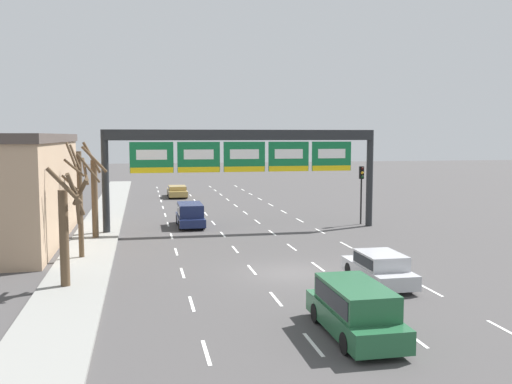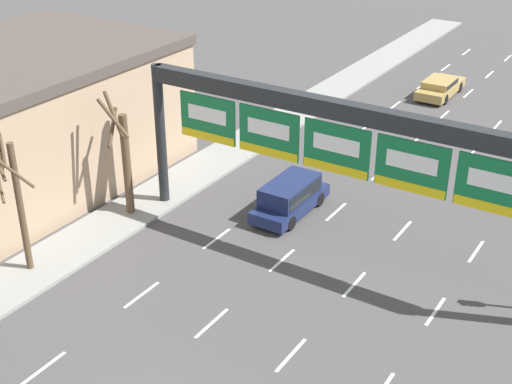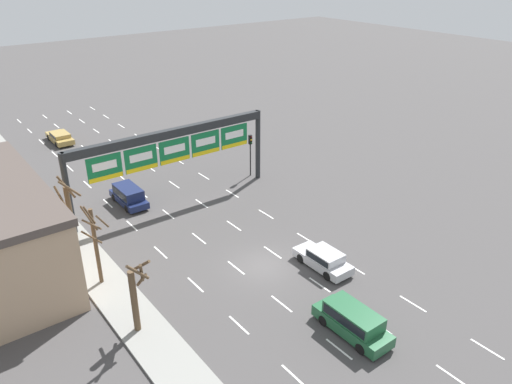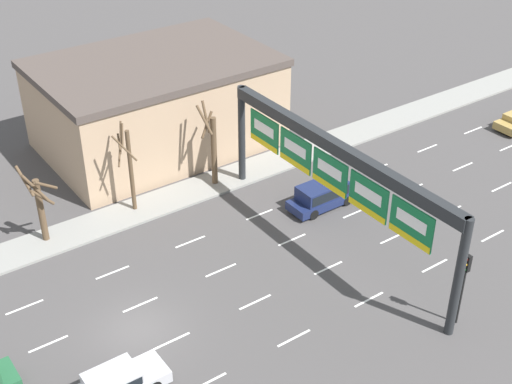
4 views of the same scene
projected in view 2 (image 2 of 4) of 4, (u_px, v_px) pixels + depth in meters
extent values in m
cube|color=white|center=(43.00, 369.00, 23.55)|extent=(0.12, 2.00, 0.01)
cube|color=white|center=(142.00, 295.00, 27.32)|extent=(0.12, 2.00, 0.01)
cube|color=white|center=(217.00, 239.00, 31.09)|extent=(0.12, 2.00, 0.01)
cube|color=white|center=(276.00, 195.00, 34.86)|extent=(0.12, 2.00, 0.01)
cube|color=white|center=(323.00, 159.00, 38.63)|extent=(0.12, 2.00, 0.01)
cube|color=white|center=(362.00, 130.00, 42.40)|extent=(0.12, 2.00, 0.01)
cube|color=white|center=(394.00, 106.00, 46.17)|extent=(0.12, 2.00, 0.01)
cube|color=white|center=(422.00, 85.00, 49.94)|extent=(0.12, 2.00, 0.01)
cube|color=white|center=(446.00, 67.00, 53.71)|extent=(0.12, 2.00, 0.01)
cube|color=white|center=(466.00, 52.00, 57.48)|extent=(0.12, 2.00, 0.01)
cube|color=white|center=(212.00, 323.00, 25.74)|extent=(0.12, 2.00, 0.01)
cube|color=white|center=(282.00, 260.00, 29.51)|extent=(0.12, 2.00, 0.01)
cube|color=white|center=(336.00, 212.00, 33.28)|extent=(0.12, 2.00, 0.01)
cube|color=white|center=(379.00, 173.00, 37.05)|extent=(0.12, 2.00, 0.01)
cube|color=white|center=(414.00, 142.00, 40.82)|extent=(0.12, 2.00, 0.01)
cube|color=white|center=(444.00, 116.00, 44.59)|extent=(0.12, 2.00, 0.01)
cube|color=white|center=(468.00, 93.00, 48.36)|extent=(0.12, 2.00, 0.01)
cube|color=white|center=(489.00, 75.00, 52.13)|extent=(0.12, 2.00, 0.01)
cube|color=white|center=(508.00, 58.00, 55.90)|extent=(0.12, 2.00, 0.01)
cube|color=white|center=(291.00, 355.00, 24.17)|extent=(0.12, 2.00, 0.01)
cube|color=white|center=(354.00, 284.00, 27.94)|extent=(0.12, 2.00, 0.01)
cube|color=white|center=(403.00, 231.00, 31.71)|extent=(0.12, 2.00, 0.01)
cube|color=white|center=(441.00, 188.00, 35.48)|extent=(0.12, 2.00, 0.01)
cube|color=white|center=(471.00, 154.00, 39.25)|extent=(0.12, 2.00, 0.01)
cube|color=white|center=(497.00, 126.00, 43.02)|extent=(0.12, 2.00, 0.01)
cube|color=white|center=(435.00, 311.00, 26.36)|extent=(0.12, 2.00, 0.01)
cube|color=white|center=(476.00, 251.00, 30.13)|extent=(0.12, 2.00, 0.01)
cube|color=white|center=(508.00, 205.00, 33.90)|extent=(0.12, 2.00, 0.01)
cylinder|color=#232628|center=(161.00, 136.00, 32.65)|extent=(0.47, 0.47, 6.80)
cube|color=#232628|center=(342.00, 110.00, 26.96)|extent=(18.10, 0.60, 0.70)
cube|color=#116B38|center=(208.00, 118.00, 30.26)|extent=(2.80, 0.08, 2.01)
cube|color=white|center=(207.00, 115.00, 30.15)|extent=(1.96, 0.02, 0.64)
cube|color=yellow|center=(208.00, 137.00, 30.60)|extent=(2.74, 0.02, 0.36)
cube|color=#116B38|center=(269.00, 133.00, 28.81)|extent=(2.80, 0.08, 2.01)
cube|color=white|center=(268.00, 129.00, 28.69)|extent=(1.96, 0.02, 0.64)
cube|color=yellow|center=(268.00, 152.00, 29.15)|extent=(2.74, 0.02, 0.36)
cube|color=#116B38|center=(336.00, 149.00, 27.36)|extent=(2.80, 0.08, 2.01)
cube|color=white|center=(336.00, 145.00, 27.24)|extent=(1.96, 0.02, 0.64)
cube|color=yellow|center=(335.00, 169.00, 27.69)|extent=(2.74, 0.02, 0.36)
cube|color=#116B38|center=(412.00, 166.00, 25.90)|extent=(2.80, 0.08, 2.01)
cube|color=white|center=(412.00, 162.00, 25.79)|extent=(1.96, 0.02, 0.64)
cube|color=yellow|center=(409.00, 187.00, 26.24)|extent=(2.74, 0.02, 0.36)
cube|color=#116B38|center=(496.00, 186.00, 24.45)|extent=(2.80, 0.08, 2.01)
cube|color=white|center=(496.00, 182.00, 24.33)|extent=(1.96, 0.02, 0.64)
cube|color=yellow|center=(492.00, 208.00, 24.79)|extent=(2.74, 0.02, 0.36)
cube|color=tan|center=(11.00, 124.00, 35.05)|extent=(10.86, 15.70, 6.01)
cube|color=#4C423D|center=(0.00, 60.00, 33.58)|extent=(11.08, 16.01, 0.50)
cube|color=#A88947|center=(440.00, 89.00, 47.79)|extent=(1.89, 4.90, 0.58)
cube|color=#A88947|center=(440.00, 82.00, 47.34)|extent=(1.74, 2.55, 0.43)
cube|color=black|center=(440.00, 82.00, 47.34)|extent=(1.78, 2.34, 0.31)
cylinder|color=black|center=(435.00, 83.00, 49.38)|extent=(0.22, 0.66, 0.66)
cylinder|color=black|center=(459.00, 87.00, 48.56)|extent=(0.22, 0.66, 0.66)
cylinder|color=black|center=(420.00, 95.00, 47.16)|extent=(0.22, 0.66, 0.66)
cylinder|color=black|center=(445.00, 99.00, 46.34)|extent=(0.22, 0.66, 0.66)
cube|color=#19234C|center=(290.00, 203.00, 33.01)|extent=(1.78, 4.56, 0.57)
cube|color=#19234C|center=(290.00, 190.00, 32.66)|extent=(1.63, 3.19, 0.87)
cube|color=black|center=(290.00, 190.00, 32.66)|extent=(1.67, 2.94, 0.63)
cylinder|color=black|center=(290.00, 191.00, 34.50)|extent=(0.22, 0.66, 0.66)
cylinder|color=black|center=(319.00, 199.00, 33.73)|extent=(0.22, 0.66, 0.66)
cylinder|color=black|center=(260.00, 214.00, 32.43)|extent=(0.22, 0.66, 0.66)
cylinder|color=black|center=(290.00, 223.00, 31.67)|extent=(0.22, 0.66, 0.66)
cylinder|color=brown|center=(21.00, 208.00, 27.54)|extent=(0.27, 0.27, 5.46)
cylinder|color=brown|center=(0.00, 155.00, 26.37)|extent=(0.80, 0.66, 1.73)
cylinder|color=brown|center=(0.00, 186.00, 26.84)|extent=(1.11, 0.79, 0.98)
cylinder|color=brown|center=(3.00, 150.00, 26.33)|extent=(0.62, 0.49, 1.25)
cylinder|color=brown|center=(12.00, 171.00, 26.08)|extent=(1.11, 1.14, 1.60)
cylinder|color=brown|center=(127.00, 165.00, 31.94)|extent=(0.38, 0.38, 4.77)
cylinder|color=brown|center=(113.00, 118.00, 30.27)|extent=(1.52, 0.39, 1.66)
cylinder|color=brown|center=(112.00, 128.00, 31.27)|extent=(0.54, 1.18, 1.62)
cylinder|color=brown|center=(113.00, 114.00, 30.47)|extent=(1.10, 0.32, 1.91)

